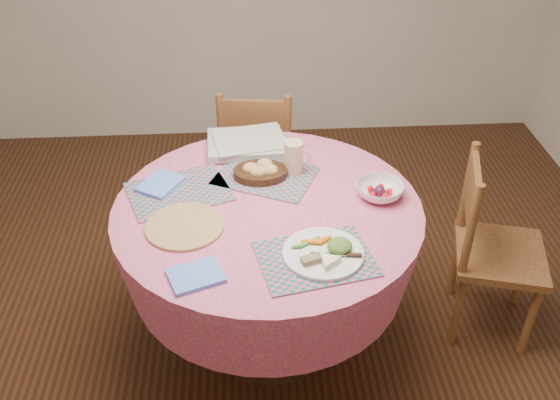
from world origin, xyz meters
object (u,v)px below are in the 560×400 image
(dining_table, at_px, (268,245))
(latte_mug, at_px, (294,157))
(dinner_plate, at_px, (325,252))
(fruit_bowl, at_px, (380,191))
(wicker_trivet, at_px, (185,226))
(chair_right, at_px, (490,246))
(chair_back, at_px, (257,157))
(bread_bowl, at_px, (260,171))

(dining_table, distance_m, latte_mug, 0.39)
(dining_table, xyz_separation_m, dinner_plate, (0.19, -0.32, 0.22))
(dining_table, distance_m, dinner_plate, 0.43)
(dinner_plate, xyz_separation_m, fruit_bowl, (0.27, 0.36, 0.01))
(latte_mug, bearing_deg, dining_table, -117.58)
(wicker_trivet, xyz_separation_m, fruit_bowl, (0.78, 0.16, 0.02))
(chair_right, xyz_separation_m, dinner_plate, (-0.79, -0.38, 0.32))
(chair_back, xyz_separation_m, wicker_trivet, (-0.31, -0.99, 0.30))
(chair_back, relative_size, wicker_trivet, 2.94)
(wicker_trivet, distance_m, bread_bowl, 0.45)
(bread_bowl, bearing_deg, latte_mug, 10.75)
(wicker_trivet, relative_size, dinner_plate, 1.03)
(fruit_bowl, bearing_deg, dinner_plate, -126.35)
(chair_back, height_order, wicker_trivet, chair_back)
(bread_bowl, bearing_deg, chair_right, -9.04)
(wicker_trivet, bearing_deg, latte_mug, 38.67)
(chair_right, height_order, bread_bowl, chair_right)
(dining_table, height_order, chair_back, chair_back)
(bread_bowl, bearing_deg, fruit_bowl, -19.94)
(chair_back, relative_size, latte_mug, 6.08)
(dining_table, relative_size, latte_mug, 8.54)
(chair_back, distance_m, fruit_bowl, 1.01)
(latte_mug, bearing_deg, chair_back, 102.73)
(dining_table, bearing_deg, dinner_plate, -59.40)
(bread_bowl, xyz_separation_m, fruit_bowl, (0.48, -0.17, -0.01))
(bread_bowl, height_order, latte_mug, latte_mug)
(fruit_bowl, bearing_deg, bread_bowl, 160.06)
(wicker_trivet, relative_size, bread_bowl, 1.30)
(wicker_trivet, bearing_deg, fruit_bowl, 11.44)
(dinner_plate, relative_size, bread_bowl, 1.27)
(dining_table, relative_size, chair_back, 1.40)
(bread_bowl, relative_size, latte_mug, 1.58)
(dinner_plate, height_order, fruit_bowl, fruit_bowl)
(wicker_trivet, bearing_deg, bread_bowl, 47.58)
(latte_mug, xyz_separation_m, fruit_bowl, (0.33, -0.20, -0.05))
(dining_table, xyz_separation_m, chair_back, (-0.02, 0.87, -0.09))
(wicker_trivet, height_order, fruit_bowl, fruit_bowl)
(chair_right, bearing_deg, dinner_plate, 130.56)
(dining_table, bearing_deg, chair_back, 91.04)
(chair_right, bearing_deg, latte_mug, 92.88)
(latte_mug, relative_size, fruit_bowl, 0.64)
(dining_table, height_order, fruit_bowl, fruit_bowl)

